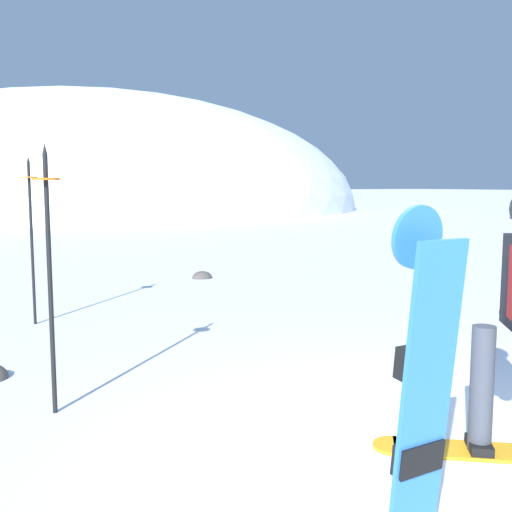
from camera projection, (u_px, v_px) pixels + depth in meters
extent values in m
plane|color=white|center=(495.00, 474.00, 3.67)|extent=(300.00, 300.00, 0.00)
ellipsoid|color=white|center=(97.00, 209.00, 41.36)|extent=(36.30, 32.67, 15.59)
cylinder|color=orange|center=(394.00, 446.00, 4.03)|extent=(0.28, 0.28, 0.02)
cube|color=black|center=(479.00, 445.00, 3.94)|extent=(0.27, 0.28, 0.06)
cylinder|color=#3D424C|center=(482.00, 389.00, 3.90)|extent=(0.15, 0.15, 0.82)
sphere|color=black|center=(508.00, 313.00, 4.06)|extent=(0.11, 0.11, 0.11)
cube|color=blue|center=(425.00, 411.00, 2.64)|extent=(0.28, 0.17, 1.52)
cylinder|color=blue|center=(418.00, 237.00, 2.62)|extent=(0.28, 0.05, 0.28)
cube|color=black|center=(421.00, 361.00, 2.64)|extent=(0.25, 0.08, 0.15)
cube|color=black|center=(418.00, 457.00, 2.69)|extent=(0.25, 0.08, 0.15)
cylinder|color=black|center=(50.00, 287.00, 4.54)|extent=(0.04, 0.04, 1.96)
cylinder|color=orange|center=(46.00, 179.00, 4.44)|extent=(0.20, 0.20, 0.02)
cone|color=black|center=(45.00, 148.00, 4.41)|extent=(0.04, 0.04, 0.08)
cylinder|color=black|center=(32.00, 244.00, 7.47)|extent=(0.04, 0.04, 2.00)
cylinder|color=orange|center=(29.00, 177.00, 7.37)|extent=(0.20, 0.20, 0.02)
cone|color=black|center=(28.00, 159.00, 7.35)|extent=(0.04, 0.04, 0.08)
ellipsoid|color=#4C4742|center=(202.00, 278.00, 11.26)|extent=(0.38, 0.33, 0.27)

